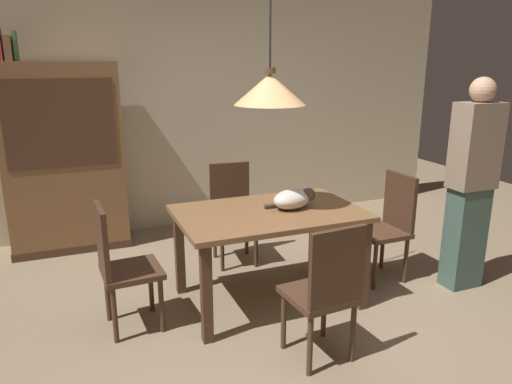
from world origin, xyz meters
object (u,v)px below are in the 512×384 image
at_px(dining_table, 269,223).
at_px(hutch_bookcase, 65,162).
at_px(pendant_lamp, 270,89).
at_px(person_standing, 471,185).
at_px(book_red_tall, 0,45).
at_px(chair_near_front, 326,288).
at_px(chair_right_side, 389,222).
at_px(book_green_slim, 16,46).
at_px(chair_far_back, 232,208).
at_px(cat_sleeping, 294,199).
at_px(chair_left_side, 119,262).
at_px(book_brown_thick, 8,48).

xyz_separation_m(dining_table, hutch_bookcase, (-1.42, 1.78, 0.24)).
bearing_deg(pendant_lamp, dining_table, -93.58).
height_order(hutch_bookcase, person_standing, hutch_bookcase).
bearing_deg(person_standing, book_red_tall, 148.30).
height_order(chair_near_front, book_red_tall, book_red_tall).
bearing_deg(chair_right_side, person_standing, -36.66).
distance_m(book_red_tall, book_green_slim, 0.13).
bearing_deg(chair_far_back, hutch_bookcase, 147.81).
height_order(dining_table, chair_far_back, chair_far_back).
xyz_separation_m(cat_sleeping, hutch_bookcase, (-1.62, 1.78, 0.06)).
relative_size(chair_left_side, chair_far_back, 1.00).
distance_m(chair_near_front, person_standing, 1.74).
relative_size(chair_far_back, book_brown_thick, 3.88).
relative_size(chair_right_side, book_brown_thick, 3.88).
xyz_separation_m(dining_table, chair_near_front, (0.01, -0.88, -0.14)).
height_order(book_red_tall, person_standing, book_red_tall).
bearing_deg(chair_left_side, pendant_lamp, 0.22).
bearing_deg(book_green_slim, hutch_bookcase, -0.28).
relative_size(hutch_bookcase, person_standing, 1.06).
distance_m(chair_right_side, book_red_tall, 3.77).
bearing_deg(person_standing, hutch_bookcase, 144.84).
height_order(hutch_bookcase, book_brown_thick, book_brown_thick).
distance_m(hutch_bookcase, book_brown_thick, 1.13).
height_order(pendant_lamp, person_standing, pendant_lamp).
distance_m(book_green_slim, person_standing, 4.12).
height_order(book_green_slim, person_standing, book_green_slim).
distance_m(pendant_lamp, book_red_tall, 2.59).
bearing_deg(book_green_slim, chair_far_back, -27.49).
bearing_deg(chair_near_front, book_green_slim, 123.04).
xyz_separation_m(chair_far_back, chair_near_front, (-0.00, -1.76, 0.00)).
height_order(cat_sleeping, person_standing, person_standing).
relative_size(cat_sleeping, pendant_lamp, 0.31).
distance_m(dining_table, book_brown_thick, 2.84).
bearing_deg(book_brown_thick, chair_near_front, -56.04).
relative_size(chair_right_side, hutch_bookcase, 0.50).
xyz_separation_m(chair_near_front, book_red_tall, (-1.86, 2.66, 1.48)).
xyz_separation_m(chair_right_side, book_red_tall, (-2.98, 1.78, 1.48)).
bearing_deg(chair_near_front, chair_far_back, 89.99).
relative_size(chair_left_side, cat_sleeping, 2.30).
relative_size(chair_near_front, chair_right_side, 1.00).
distance_m(chair_right_side, hutch_bookcase, 3.13).
xyz_separation_m(cat_sleeping, book_green_slim, (-1.93, 1.79, 1.15)).
distance_m(chair_left_side, hutch_bookcase, 1.84).
xyz_separation_m(cat_sleeping, person_standing, (1.42, -0.36, 0.06)).
xyz_separation_m(book_green_slim, person_standing, (3.35, -2.14, -1.10)).
xyz_separation_m(chair_near_front, chair_right_side, (1.12, 0.88, 0.00)).
xyz_separation_m(chair_far_back, chair_right_side, (1.12, -0.88, 0.00)).
distance_m(chair_left_side, person_standing, 2.80).
height_order(chair_left_side, chair_far_back, same).
height_order(chair_right_side, person_standing, person_standing).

